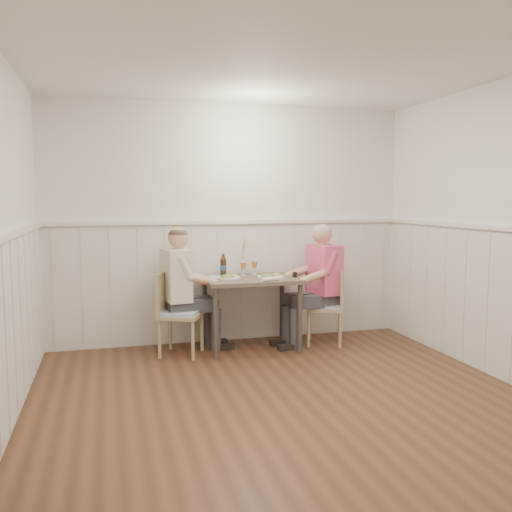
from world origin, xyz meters
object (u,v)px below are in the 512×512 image
Objects in this scene: chair_right at (329,303)px; chair_left at (176,310)px; diner_cream at (180,299)px; man_in_pink at (320,293)px; grass_vase at (242,258)px; beer_bottle at (223,266)px; dining_table at (251,287)px.

chair_left is (-1.66, 0.02, 0.01)m from chair_right.
diner_cream is at bearing 52.40° from chair_left.
grass_vase is (-0.81, 0.27, 0.38)m from man_in_pink.
man_in_pink is 5.47× the size of beer_bottle.
man_in_pink is at bearing 0.33° from chair_left.
chair_left is 0.13m from diner_cream.
chair_right is at bearing -3.44° from diner_cream.
chair_right is 1.22m from beer_bottle.
man_in_pink is at bearing -2.54° from dining_table.
man_in_pink reaches higher than diner_cream.
chair_right is 0.63× the size of diner_cream.
man_in_pink is 3.16× the size of grass_vase.
dining_table is 2.33× the size of grass_vase.
dining_table is 4.04× the size of beer_bottle.
dining_table is 0.89m from chair_right.
man_in_pink reaches higher than chair_left.
diner_cream is (0.06, 0.07, 0.09)m from chair_left.
chair_left reaches higher than chair_right.
dining_table is 0.37m from grass_vase.
grass_vase reaches higher than dining_table.
beer_bottle reaches higher than chair_right.
chair_right is at bearing -18.71° from grass_vase.
diner_cream is at bearing -163.48° from grass_vase.
man_in_pink is 1.09m from beer_bottle.
grass_vase is (0.22, 0.04, 0.08)m from beer_bottle.
diner_cream reaches higher than dining_table.
chair_left reaches higher than dining_table.
grass_vase is at bearing 99.02° from dining_table.
diner_cream is (-0.74, 0.03, -0.10)m from dining_table.
man_in_pink reaches higher than dining_table.
chair_right is 3.38× the size of beer_bottle.
chair_right is 1.95× the size of grass_vase.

